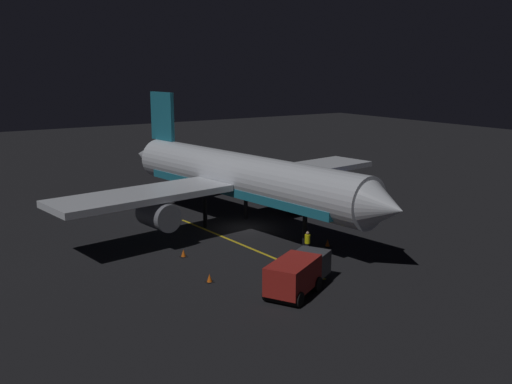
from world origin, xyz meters
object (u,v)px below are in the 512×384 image
traffic_cone_under_wing (183,253)px  catering_truck (324,199)px  traffic_cone_near_left (328,243)px  ground_crew_worker (307,243)px  traffic_cone_near_right (210,278)px  baggage_truck (298,274)px  airliner (239,178)px

traffic_cone_under_wing → catering_truck: bearing=-165.0°
catering_truck → traffic_cone_near_left: size_ratio=12.14×
ground_crew_worker → traffic_cone_under_wing: bearing=-29.8°
traffic_cone_under_wing → traffic_cone_near_left: bearing=159.8°
traffic_cone_near_right → traffic_cone_under_wing: (-0.86, -5.46, 0.00)m
traffic_cone_near_left → traffic_cone_under_wing: 10.97m
baggage_truck → traffic_cone_near_right: (3.69, -4.37, -0.90)m
catering_truck → baggage_truck: bearing=45.7°
baggage_truck → traffic_cone_under_wing: bearing=-74.0°
airliner → baggage_truck: bearing=71.9°
ground_crew_worker → traffic_cone_near_right: ground_crew_worker is taller
ground_crew_worker → traffic_cone_near_right: size_ratio=3.16×
traffic_cone_near_left → traffic_cone_under_wing: same height
traffic_cone_near_left → traffic_cone_near_right: (11.16, 1.67, 0.00)m
traffic_cone_near_right → traffic_cone_under_wing: same height
airliner → traffic_cone_near_left: airliner is taller
baggage_truck → traffic_cone_near_left: 9.65m
airliner → traffic_cone_near_right: bearing=50.2°
catering_truck → traffic_cone_under_wing: 17.42m
ground_crew_worker → traffic_cone_near_right: (8.67, 0.99, -0.64)m
airliner → baggage_truck: airliner is taller
airliner → catering_truck: airliner is taller
baggage_truck → ground_crew_worker: size_ratio=3.47×
ground_crew_worker → traffic_cone_near_right: 8.75m
traffic_cone_near_right → traffic_cone_near_left: bearing=-171.5°
baggage_truck → traffic_cone_near_left: (-7.48, -6.03, -0.90)m
airliner → ground_crew_worker: size_ratio=19.07×
airliner → traffic_cone_near_left: bearing=108.0°
airliner → ground_crew_worker: airliner is taller
airliner → traffic_cone_near_left: 9.74m
catering_truck → ground_crew_worker: bearing=44.9°
traffic_cone_near_left → traffic_cone_under_wing: bearing=-20.2°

